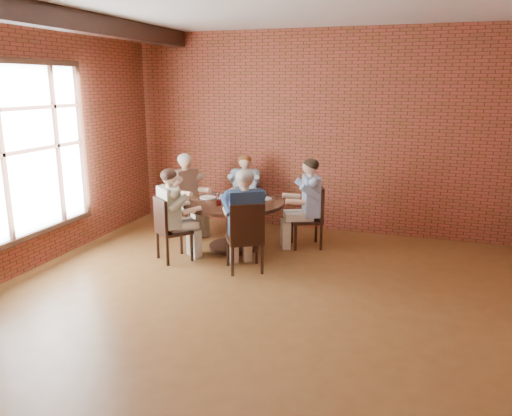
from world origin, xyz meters
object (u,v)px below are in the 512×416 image
(chair_a, at_px, (313,214))
(chair_d, at_px, (168,227))
(diner_c, at_px, (187,195))
(chair_e, at_px, (246,235))
(diner_b, at_px, (245,193))
(chair_c, at_px, (184,203))
(dining_table, at_px, (234,216))
(diner_a, at_px, (307,203))
(diner_d, at_px, (173,215))
(smartphone, at_px, (249,207))
(diner_e, at_px, (245,221))
(chair_b, at_px, (245,201))

(chair_a, distance_m, chair_d, 2.25)
(chair_a, bearing_deg, diner_c, -112.93)
(chair_a, distance_m, diner_c, 2.16)
(chair_d, relative_size, chair_e, 0.96)
(diner_b, xyz_separation_m, chair_c, (-0.92, -0.49, -0.14))
(chair_a, bearing_deg, chair_d, -77.20)
(dining_table, distance_m, chair_e, 1.05)
(chair_c, relative_size, chair_e, 0.98)
(chair_e, bearing_deg, diner_a, -141.42)
(dining_table, bearing_deg, chair_a, 22.66)
(dining_table, height_order, diner_d, diner_d)
(smartphone, bearing_deg, diner_e, -71.68)
(chair_d, bearing_deg, dining_table, -90.00)
(chair_b, height_order, chair_e, chair_e)
(diner_d, xyz_separation_m, smartphone, (0.97, 0.49, 0.08))
(diner_e, bearing_deg, chair_a, -147.06)
(chair_b, relative_size, chair_c, 0.97)
(diner_c, height_order, smartphone, diner_c)
(diner_b, height_order, chair_c, diner_b)
(diner_c, bearing_deg, dining_table, -90.00)
(chair_a, xyz_separation_m, diner_d, (-1.78, -1.24, 0.15))
(chair_b, distance_m, chair_c, 1.07)
(chair_d, distance_m, diner_d, 0.18)
(diner_b, xyz_separation_m, diner_c, (-0.84, -0.53, 0.03))
(chair_c, xyz_separation_m, chair_e, (1.62, -1.43, 0.01))
(dining_table, bearing_deg, diner_a, 22.66)
(diner_d, distance_m, chair_e, 1.18)
(diner_d, bearing_deg, dining_table, -90.00)
(diner_d, relative_size, chair_e, 1.37)
(diner_a, bearing_deg, chair_a, 90.00)
(diner_a, relative_size, diner_b, 1.06)
(chair_d, bearing_deg, diner_c, -36.24)
(diner_b, height_order, diner_d, diner_d)
(chair_a, height_order, diner_a, diner_a)
(dining_table, relative_size, diner_e, 1.09)
(diner_a, xyz_separation_m, chair_e, (-0.53, -1.35, -0.17))
(dining_table, relative_size, diner_d, 1.15)
(chair_a, relative_size, chair_d, 1.03)
(diner_c, bearing_deg, chair_b, -28.00)
(chair_c, bearing_deg, chair_b, -32.32)
(chair_b, height_order, diner_e, diner_e)
(dining_table, xyz_separation_m, smartphone, (0.34, -0.27, 0.23))
(diner_b, xyz_separation_m, diner_d, (-0.46, -1.77, 0.02))
(diner_c, height_order, diner_d, diner_c)
(chair_a, distance_m, chair_b, 1.47)
(chair_c, bearing_deg, chair_d, -137.64)
(chair_a, relative_size, diner_a, 0.70)
(diner_b, distance_m, diner_e, 1.95)
(diner_b, relative_size, chair_c, 1.37)
(chair_d, height_order, chair_e, chair_e)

